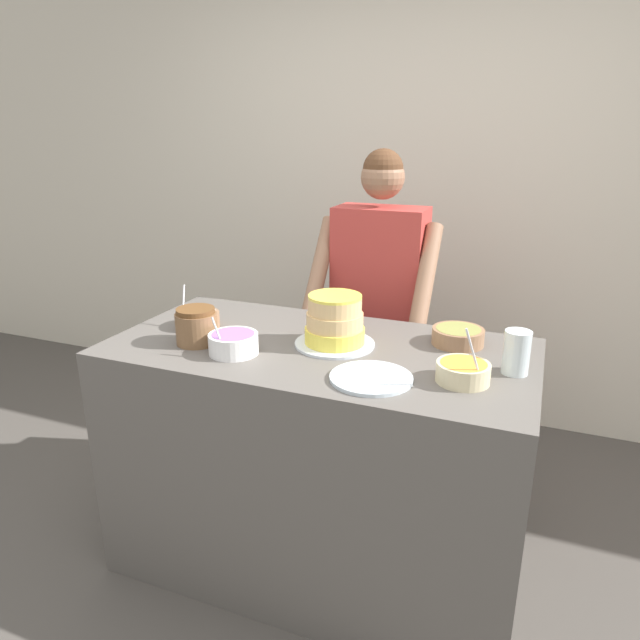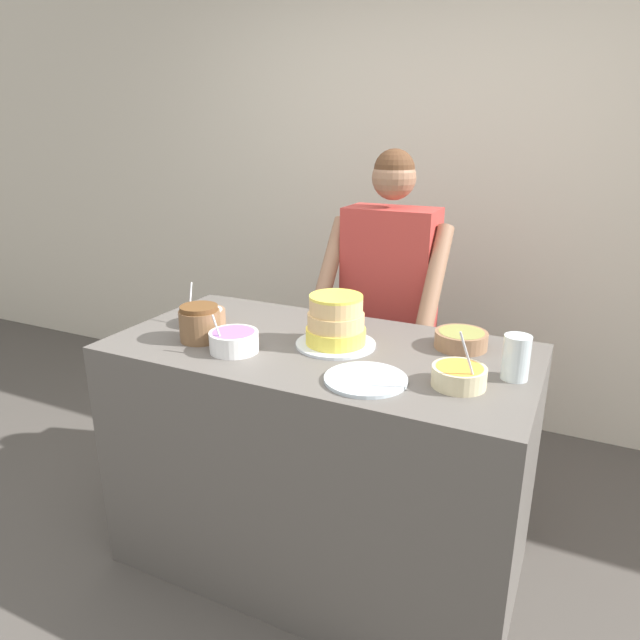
{
  "view_description": "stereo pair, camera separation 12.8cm",
  "coord_description": "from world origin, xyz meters",
  "px_view_note": "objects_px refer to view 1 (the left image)",
  "views": [
    {
      "loc": [
        0.71,
        -1.38,
        1.66
      ],
      "look_at": [
        0.02,
        0.34,
        1.03
      ],
      "focal_mm": 32.0,
      "sensor_mm": 36.0,
      "label": 1
    },
    {
      "loc": [
        0.82,
        -1.32,
        1.66
      ],
      "look_at": [
        0.02,
        0.34,
        1.03
      ],
      "focal_mm": 32.0,
      "sensor_mm": 36.0,
      "label": 2
    }
  ],
  "objects_px": {
    "ceramic_plate": "(371,378)",
    "frosting_bowl_orange": "(463,371)",
    "person_baker": "(378,293)",
    "stoneware_jar": "(196,326)",
    "drinking_glass": "(516,352)",
    "frosting_bowl_purple": "(233,343)",
    "cake": "(335,323)",
    "frosting_bowl_white": "(199,319)",
    "frosting_bowl_olive": "(458,336)"
  },
  "relations": [
    {
      "from": "frosting_bowl_white",
      "to": "drinking_glass",
      "type": "bearing_deg",
      "value": -0.49
    },
    {
      "from": "cake",
      "to": "frosting_bowl_orange",
      "type": "height_order",
      "value": "frosting_bowl_orange"
    },
    {
      "from": "drinking_glass",
      "to": "stoneware_jar",
      "type": "bearing_deg",
      "value": -172.35
    },
    {
      "from": "frosting_bowl_purple",
      "to": "ceramic_plate",
      "type": "height_order",
      "value": "frosting_bowl_purple"
    },
    {
      "from": "frosting_bowl_purple",
      "to": "stoneware_jar",
      "type": "xyz_separation_m",
      "value": [
        -0.17,
        0.04,
        0.03
      ]
    },
    {
      "from": "frosting_bowl_purple",
      "to": "frosting_bowl_orange",
      "type": "bearing_deg",
      "value": 4.2
    },
    {
      "from": "ceramic_plate",
      "to": "frosting_bowl_purple",
      "type": "bearing_deg",
      "value": 176.19
    },
    {
      "from": "frosting_bowl_white",
      "to": "ceramic_plate",
      "type": "height_order",
      "value": "frosting_bowl_white"
    },
    {
      "from": "frosting_bowl_white",
      "to": "frosting_bowl_orange",
      "type": "distance_m",
      "value": 1.04
    },
    {
      "from": "person_baker",
      "to": "stoneware_jar",
      "type": "relative_size",
      "value": 10.67
    },
    {
      "from": "ceramic_plate",
      "to": "frosting_bowl_orange",
      "type": "bearing_deg",
      "value": 18.81
    },
    {
      "from": "frosting_bowl_white",
      "to": "ceramic_plate",
      "type": "xyz_separation_m",
      "value": [
        0.77,
        -0.23,
        -0.03
      ]
    },
    {
      "from": "frosting_bowl_orange",
      "to": "frosting_bowl_purple",
      "type": "bearing_deg",
      "value": -175.8
    },
    {
      "from": "ceramic_plate",
      "to": "frosting_bowl_olive",
      "type": "bearing_deg",
      "value": 64.1
    },
    {
      "from": "drinking_glass",
      "to": "stoneware_jar",
      "type": "height_order",
      "value": "drinking_glass"
    },
    {
      "from": "cake",
      "to": "drinking_glass",
      "type": "relative_size",
      "value": 2.03
    },
    {
      "from": "frosting_bowl_purple",
      "to": "frosting_bowl_white",
      "type": "relative_size",
      "value": 1.05
    },
    {
      "from": "person_baker",
      "to": "frosting_bowl_purple",
      "type": "bearing_deg",
      "value": -107.44
    },
    {
      "from": "frosting_bowl_olive",
      "to": "person_baker",
      "type": "bearing_deg",
      "value": 132.4
    },
    {
      "from": "frosting_bowl_purple",
      "to": "drinking_glass",
      "type": "relative_size",
      "value": 1.21
    },
    {
      "from": "stoneware_jar",
      "to": "frosting_bowl_olive",
      "type": "bearing_deg",
      "value": 21.09
    },
    {
      "from": "frosting_bowl_white",
      "to": "frosting_bowl_olive",
      "type": "distance_m",
      "value": 0.98
    },
    {
      "from": "person_baker",
      "to": "cake",
      "type": "bearing_deg",
      "value": -87.56
    },
    {
      "from": "frosting_bowl_white",
      "to": "drinking_glass",
      "type": "height_order",
      "value": "frosting_bowl_white"
    },
    {
      "from": "frosting_bowl_orange",
      "to": "ceramic_plate",
      "type": "xyz_separation_m",
      "value": [
        -0.26,
        -0.09,
        -0.03
      ]
    },
    {
      "from": "cake",
      "to": "frosting_bowl_olive",
      "type": "height_order",
      "value": "cake"
    },
    {
      "from": "frosting_bowl_purple",
      "to": "frosting_bowl_orange",
      "type": "height_order",
      "value": "frosting_bowl_orange"
    },
    {
      "from": "frosting_bowl_purple",
      "to": "stoneware_jar",
      "type": "height_order",
      "value": "frosting_bowl_purple"
    },
    {
      "from": "cake",
      "to": "ceramic_plate",
      "type": "xyz_separation_m",
      "value": [
        0.21,
        -0.24,
        -0.08
      ]
    },
    {
      "from": "drinking_glass",
      "to": "ceramic_plate",
      "type": "distance_m",
      "value": 0.46
    },
    {
      "from": "person_baker",
      "to": "drinking_glass",
      "type": "height_order",
      "value": "person_baker"
    },
    {
      "from": "frosting_bowl_orange",
      "to": "ceramic_plate",
      "type": "bearing_deg",
      "value": -161.19
    },
    {
      "from": "frosting_bowl_purple",
      "to": "frosting_bowl_orange",
      "type": "xyz_separation_m",
      "value": [
        0.77,
        0.06,
        -0.0
      ]
    },
    {
      "from": "cake",
      "to": "stoneware_jar",
      "type": "bearing_deg",
      "value": -160.5
    },
    {
      "from": "person_baker",
      "to": "frosting_bowl_white",
      "type": "distance_m",
      "value": 0.85
    },
    {
      "from": "drinking_glass",
      "to": "frosting_bowl_orange",
      "type": "bearing_deg",
      "value": -138.28
    },
    {
      "from": "person_baker",
      "to": "frosting_bowl_olive",
      "type": "relative_size",
      "value": 8.56
    },
    {
      "from": "frosting_bowl_white",
      "to": "stoneware_jar",
      "type": "distance_m",
      "value": 0.18
    },
    {
      "from": "cake",
      "to": "frosting_bowl_white",
      "type": "height_order",
      "value": "cake"
    },
    {
      "from": "person_baker",
      "to": "frosting_bowl_purple",
      "type": "relative_size",
      "value": 9.26
    },
    {
      "from": "frosting_bowl_olive",
      "to": "drinking_glass",
      "type": "relative_size",
      "value": 1.31
    },
    {
      "from": "frosting_bowl_orange",
      "to": "ceramic_plate",
      "type": "relative_size",
      "value": 0.76
    },
    {
      "from": "person_baker",
      "to": "cake",
      "type": "xyz_separation_m",
      "value": [
        0.03,
        -0.65,
        0.07
      ]
    },
    {
      "from": "frosting_bowl_olive",
      "to": "ceramic_plate",
      "type": "relative_size",
      "value": 0.72
    },
    {
      "from": "drinking_glass",
      "to": "frosting_bowl_white",
      "type": "bearing_deg",
      "value": 179.51
    },
    {
      "from": "frosting_bowl_white",
      "to": "frosting_bowl_olive",
      "type": "relative_size",
      "value": 0.88
    },
    {
      "from": "cake",
      "to": "ceramic_plate",
      "type": "relative_size",
      "value": 1.11
    },
    {
      "from": "person_baker",
      "to": "stoneware_jar",
      "type": "distance_m",
      "value": 0.92
    },
    {
      "from": "frosting_bowl_orange",
      "to": "drinking_glass",
      "type": "xyz_separation_m",
      "value": [
        0.14,
        0.13,
        0.04
      ]
    },
    {
      "from": "person_baker",
      "to": "stoneware_jar",
      "type": "height_order",
      "value": "person_baker"
    }
  ]
}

